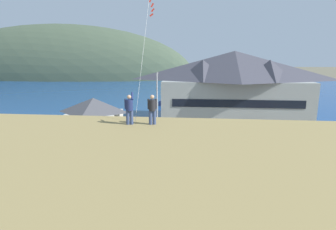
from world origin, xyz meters
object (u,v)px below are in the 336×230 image
(moored_boat_wharfside, at_px, (169,100))
(parked_car_back_row_left, at_px, (222,163))
(parked_car_front_row_end, at_px, (135,158))
(person_kite_flyer, at_px, (129,108))
(parked_car_front_row_silver, at_px, (304,142))
(parked_car_front_row_red, at_px, (160,141))
(wharf_dock, at_px, (185,105))
(parking_light_pole, at_px, (157,101))
(storage_shed_near_lot, at_px, (94,121))
(moored_boat_outer_mooring, at_px, (201,104))
(person_companion, at_px, (152,109))
(harbor_lodge, at_px, (233,84))

(moored_boat_wharfside, xyz_separation_m, parked_car_back_row_left, (8.16, -36.46, 0.34))
(parked_car_front_row_end, height_order, person_kite_flyer, person_kite_flyer)
(parked_car_front_row_silver, relative_size, person_kite_flyer, 2.34)
(parked_car_front_row_red, bearing_deg, wharf_dock, 86.93)
(wharf_dock, xyz_separation_m, person_kite_flyer, (-1.63, -39.79, 6.53))
(parked_car_front_row_end, relative_size, parking_light_pole, 0.54)
(storage_shed_near_lot, bearing_deg, moored_boat_outer_mooring, 63.74)
(storage_shed_near_lot, relative_size, person_companion, 3.35)
(parked_car_front_row_red, bearing_deg, parked_car_back_row_left, -41.93)
(parked_car_front_row_end, distance_m, person_kite_flyer, 9.23)
(storage_shed_near_lot, bearing_deg, parked_car_front_row_end, -46.50)
(parking_light_pole, bearing_deg, parked_car_front_row_red, -78.73)
(storage_shed_near_lot, xyz_separation_m, moored_boat_outer_mooring, (12.42, 25.17, -2.09))
(parked_car_back_row_left, bearing_deg, parked_car_front_row_red, 138.07)
(moored_boat_outer_mooring, height_order, parked_car_front_row_red, moored_boat_outer_mooring)
(harbor_lodge, relative_size, wharf_dock, 1.74)
(person_companion, bearing_deg, parked_car_front_row_end, 111.44)
(parked_car_front_row_end, bearing_deg, harbor_lodge, 61.60)
(wharf_dock, xyz_separation_m, parked_car_front_row_red, (-1.49, -27.68, 0.71))
(moored_boat_wharfside, xyz_separation_m, parked_car_front_row_red, (2.20, -31.11, 0.34))
(parked_car_front_row_red, distance_m, parked_car_front_row_end, 5.30)
(storage_shed_near_lot, bearing_deg, harbor_lodge, 39.18)
(wharf_dock, xyz_separation_m, parked_car_back_row_left, (4.47, -33.03, 0.71))
(parked_car_back_row_left, xyz_separation_m, parked_car_front_row_silver, (9.22, 6.73, 0.00))
(storage_shed_near_lot, bearing_deg, person_kite_flyer, -60.95)
(harbor_lodge, distance_m, moored_boat_wharfside, 20.35)
(storage_shed_near_lot, height_order, parked_car_front_row_end, storage_shed_near_lot)
(storage_shed_near_lot, height_order, moored_boat_wharfside, storage_shed_near_lot)
(wharf_dock, distance_m, moored_boat_outer_mooring, 3.56)
(person_kite_flyer, bearing_deg, parked_car_front_row_end, 101.19)
(storage_shed_near_lot, bearing_deg, parked_car_back_row_left, -26.18)
(parked_car_front_row_red, height_order, person_companion, person_companion)
(moored_boat_wharfside, xyz_separation_m, moored_boat_outer_mooring, (7.02, -4.63, 0.00))
(wharf_dock, xyz_separation_m, parked_car_front_row_end, (-3.02, -32.76, 0.71))
(parked_car_front_row_red, bearing_deg, harbor_lodge, 58.19)
(storage_shed_near_lot, height_order, parking_light_pole, parking_light_pole)
(moored_boat_wharfside, height_order, person_companion, person_companion)
(parked_car_front_row_red, bearing_deg, person_companion, -84.39)
(moored_boat_wharfside, bearing_deg, person_kite_flyer, -87.27)
(parked_car_back_row_left, bearing_deg, parked_car_front_row_end, 177.87)
(parked_car_front_row_red, distance_m, person_kite_flyer, 13.43)
(parked_car_back_row_left, xyz_separation_m, person_companion, (-4.78, -6.63, 5.80))
(wharf_dock, xyz_separation_m, moored_boat_outer_mooring, (3.33, -1.20, 0.37))
(wharf_dock, height_order, moored_boat_wharfside, moored_boat_wharfside)
(parked_car_back_row_left, distance_m, person_companion, 10.02)
(wharf_dock, relative_size, parked_car_back_row_left, 3.07)
(parked_car_front_row_red, height_order, parked_car_front_row_end, same)
(moored_boat_wharfside, height_order, moored_boat_outer_mooring, same)
(harbor_lodge, distance_m, parked_car_front_row_red, 18.47)
(moored_boat_outer_mooring, bearing_deg, person_companion, -95.41)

